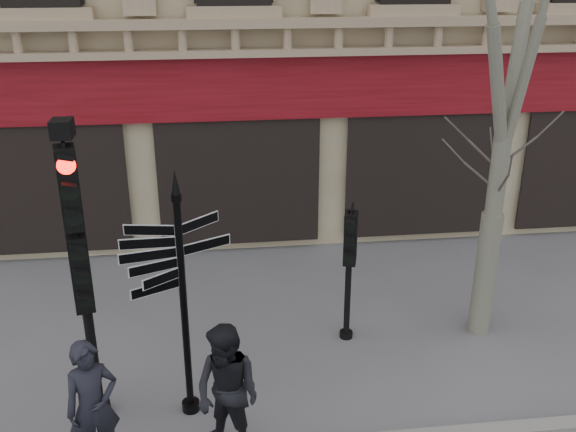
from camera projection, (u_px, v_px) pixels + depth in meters
name	position (u px, v px, depth m)	size (l,w,h in m)	color
ground	(258.00, 388.00, 9.66)	(80.00, 80.00, 0.00)	slate
fingerpost	(180.00, 257.00, 8.29)	(1.88, 1.88, 3.62)	black
traffic_signal_main	(77.00, 240.00, 8.16)	(0.54, 0.44, 4.26)	black
traffic_signal_secondary	(349.00, 252.00, 10.34)	(0.45, 0.38, 2.31)	black
pedestrian_a	(93.00, 407.00, 7.89)	(0.66, 0.43, 1.81)	black
pedestrian_b	(228.00, 394.00, 8.06)	(0.92, 0.72, 1.89)	black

